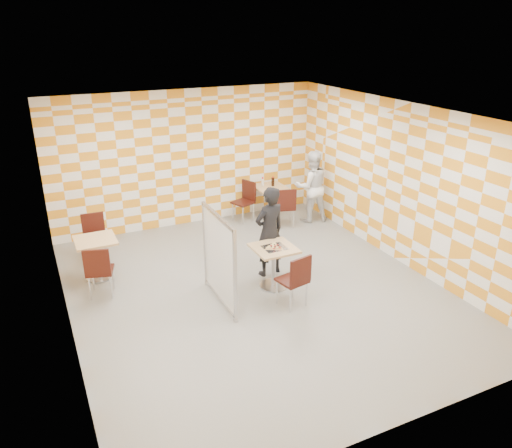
{
  "coord_description": "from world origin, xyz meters",
  "views": [
    {
      "loc": [
        -3.21,
        -6.8,
        4.3
      ],
      "look_at": [
        0.1,
        0.2,
        1.15
      ],
      "focal_mm": 35.0,
      "sensor_mm": 36.0,
      "label": 1
    }
  ],
  "objects_px": {
    "man_dark": "(269,232)",
    "partition": "(219,259)",
    "sport_bottle": "(263,182)",
    "second_table": "(270,196)",
    "empty_table": "(97,252)",
    "chair_empty_far": "(95,233)",
    "chair_second_side": "(246,198)",
    "chair_main_front": "(296,277)",
    "man_white": "(311,186)",
    "chair_empty_near": "(99,268)",
    "soda_bottle": "(273,182)",
    "main_table": "(274,260)",
    "chair_second_front": "(286,205)"
  },
  "relations": [
    {
      "from": "chair_second_front",
      "to": "chair_empty_far",
      "type": "height_order",
      "value": "same"
    },
    {
      "from": "chair_empty_near",
      "to": "man_dark",
      "type": "bearing_deg",
      "value": -8.43
    },
    {
      "from": "empty_table",
      "to": "sport_bottle",
      "type": "xyz_separation_m",
      "value": [
        4.03,
        1.53,
        0.33
      ]
    },
    {
      "from": "main_table",
      "to": "second_table",
      "type": "relative_size",
      "value": 1.0
    },
    {
      "from": "main_table",
      "to": "chair_second_front",
      "type": "bearing_deg",
      "value": 57.2
    },
    {
      "from": "second_table",
      "to": "sport_bottle",
      "type": "bearing_deg",
      "value": 131.08
    },
    {
      "from": "man_white",
      "to": "sport_bottle",
      "type": "relative_size",
      "value": 8.25
    },
    {
      "from": "chair_second_side",
      "to": "man_dark",
      "type": "xyz_separation_m",
      "value": [
        -0.71,
        -2.61,
        0.29
      ]
    },
    {
      "from": "chair_main_front",
      "to": "soda_bottle",
      "type": "bearing_deg",
      "value": 68.06
    },
    {
      "from": "man_dark",
      "to": "partition",
      "type": "bearing_deg",
      "value": 14.8
    },
    {
      "from": "chair_second_front",
      "to": "chair_empty_far",
      "type": "relative_size",
      "value": 1.0
    },
    {
      "from": "empty_table",
      "to": "chair_second_side",
      "type": "distance_m",
      "value": 3.83
    },
    {
      "from": "chair_second_front",
      "to": "chair_second_side",
      "type": "relative_size",
      "value": 1.0
    },
    {
      "from": "second_table",
      "to": "chair_empty_near",
      "type": "distance_m",
      "value": 4.73
    },
    {
      "from": "chair_second_front",
      "to": "partition",
      "type": "xyz_separation_m",
      "value": [
        -2.5,
        -2.37,
        0.25
      ]
    },
    {
      "from": "chair_main_front",
      "to": "partition",
      "type": "xyz_separation_m",
      "value": [
        -1.04,
        0.67,
        0.25
      ]
    },
    {
      "from": "man_dark",
      "to": "chair_empty_far",
      "type": "bearing_deg",
      "value": -45.94
    },
    {
      "from": "chair_main_front",
      "to": "man_white",
      "type": "xyz_separation_m",
      "value": [
        2.2,
        3.18,
        0.28
      ]
    },
    {
      "from": "sport_bottle",
      "to": "second_table",
      "type": "bearing_deg",
      "value": -48.92
    },
    {
      "from": "chair_main_front",
      "to": "soda_bottle",
      "type": "height_order",
      "value": "soda_bottle"
    },
    {
      "from": "empty_table",
      "to": "chair_second_side",
      "type": "height_order",
      "value": "chair_second_side"
    },
    {
      "from": "man_white",
      "to": "soda_bottle",
      "type": "xyz_separation_m",
      "value": [
        -0.67,
        0.61,
        0.03
      ]
    },
    {
      "from": "chair_main_front",
      "to": "man_white",
      "type": "height_order",
      "value": "man_white"
    },
    {
      "from": "second_table",
      "to": "soda_bottle",
      "type": "xyz_separation_m",
      "value": [
        0.08,
        -0.01,
        0.34
      ]
    },
    {
      "from": "chair_empty_near",
      "to": "man_dark",
      "type": "distance_m",
      "value": 2.97
    },
    {
      "from": "sport_bottle",
      "to": "soda_bottle",
      "type": "height_order",
      "value": "soda_bottle"
    },
    {
      "from": "main_table",
      "to": "chair_empty_near",
      "type": "height_order",
      "value": "chair_empty_near"
    },
    {
      "from": "chair_second_side",
      "to": "sport_bottle",
      "type": "distance_m",
      "value": 0.57
    },
    {
      "from": "empty_table",
      "to": "soda_bottle",
      "type": "bearing_deg",
      "value": 18.17
    },
    {
      "from": "chair_main_front",
      "to": "chair_empty_far",
      "type": "height_order",
      "value": "same"
    },
    {
      "from": "chair_second_side",
      "to": "man_dark",
      "type": "bearing_deg",
      "value": -105.24
    },
    {
      "from": "main_table",
      "to": "chair_second_side",
      "type": "distance_m",
      "value": 3.2
    },
    {
      "from": "partition",
      "to": "chair_empty_near",
      "type": "bearing_deg",
      "value": 150.22
    },
    {
      "from": "soda_bottle",
      "to": "empty_table",
      "type": "bearing_deg",
      "value": -161.83
    },
    {
      "from": "main_table",
      "to": "man_white",
      "type": "bearing_deg",
      "value": 47.7
    },
    {
      "from": "second_table",
      "to": "chair_main_front",
      "type": "relative_size",
      "value": 0.81
    },
    {
      "from": "main_table",
      "to": "sport_bottle",
      "type": "distance_m",
      "value": 3.46
    },
    {
      "from": "chair_empty_near",
      "to": "chair_second_front",
      "type": "bearing_deg",
      "value": 17.99
    },
    {
      "from": "second_table",
      "to": "sport_bottle",
      "type": "relative_size",
      "value": 3.75
    },
    {
      "from": "chair_second_front",
      "to": "chair_empty_near",
      "type": "height_order",
      "value": "same"
    },
    {
      "from": "chair_second_front",
      "to": "main_table",
      "type": "bearing_deg",
      "value": -122.8
    },
    {
      "from": "empty_table",
      "to": "chair_empty_far",
      "type": "xyz_separation_m",
      "value": [
        0.08,
        0.78,
        0.04
      ]
    },
    {
      "from": "chair_main_front",
      "to": "sport_bottle",
      "type": "xyz_separation_m",
      "value": [
        1.33,
        3.93,
        0.29
      ]
    },
    {
      "from": "chair_empty_far",
      "to": "soda_bottle",
      "type": "bearing_deg",
      "value": 8.38
    },
    {
      "from": "chair_empty_near",
      "to": "sport_bottle",
      "type": "height_order",
      "value": "sport_bottle"
    },
    {
      "from": "main_table",
      "to": "empty_table",
      "type": "xyz_separation_m",
      "value": [
        -2.69,
        1.65,
        0.0
      ]
    },
    {
      "from": "partition",
      "to": "man_dark",
      "type": "bearing_deg",
      "value": 25.42
    },
    {
      "from": "main_table",
      "to": "chair_second_front",
      "type": "height_order",
      "value": "chair_second_front"
    },
    {
      "from": "sport_bottle",
      "to": "soda_bottle",
      "type": "xyz_separation_m",
      "value": [
        0.19,
        -0.14,
        0.01
      ]
    },
    {
      "from": "second_table",
      "to": "man_white",
      "type": "height_order",
      "value": "man_white"
    }
  ]
}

